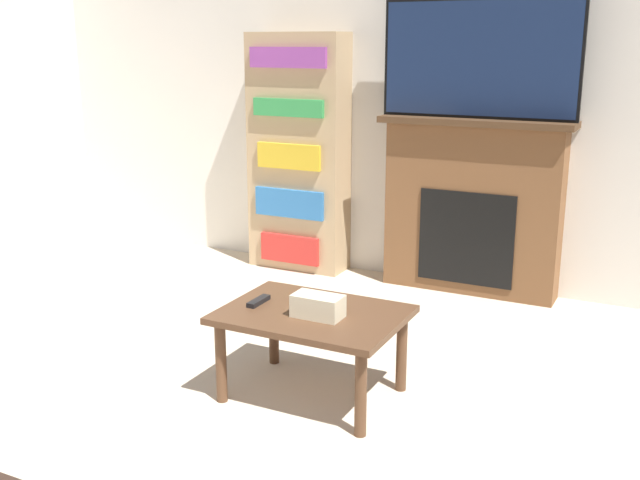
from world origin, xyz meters
TOP-DOWN VIEW (x-y plane):
  - wall_back at (0.00, 4.56)m, footprint 6.91×0.06m
  - fireplace at (0.39, 4.42)m, footprint 1.20×0.28m
  - tv at (0.39, 4.40)m, footprint 1.21×0.03m
  - coffee_table at (0.17, 2.63)m, footprint 0.80×0.59m
  - tissue_box at (0.22, 2.59)m, footprint 0.22×0.12m
  - remote_control at (-0.10, 2.62)m, footprint 0.04×0.15m
  - bookshelf at (-0.85, 4.40)m, footprint 0.69×0.29m

SIDE VIEW (x-z plane):
  - coffee_table at x=0.17m, z-range 0.15..0.55m
  - remote_control at x=-0.10m, z-range 0.41..0.43m
  - tissue_box at x=0.22m, z-range 0.41..0.51m
  - fireplace at x=0.39m, z-range 0.00..1.12m
  - bookshelf at x=-0.85m, z-range 0.00..1.63m
  - wall_back at x=0.00m, z-range 0.00..2.70m
  - tv at x=0.39m, z-range 1.12..1.83m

